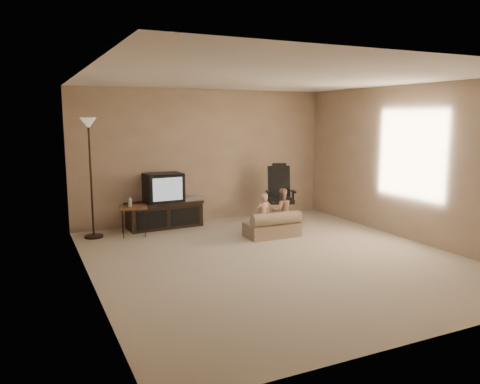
# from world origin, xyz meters

# --- Properties ---
(floor) EXTENTS (5.50, 5.50, 0.00)m
(floor) POSITION_xyz_m (0.00, 0.00, 0.00)
(floor) COLOR beige
(floor) RESTS_ON ground
(room_shell) EXTENTS (5.50, 5.50, 5.50)m
(room_shell) POSITION_xyz_m (0.00, 0.00, 1.52)
(room_shell) COLOR white
(room_shell) RESTS_ON floor
(tv_stand) EXTENTS (1.40, 0.57, 0.99)m
(tv_stand) POSITION_xyz_m (-0.88, 2.49, 0.41)
(tv_stand) COLOR black
(tv_stand) RESTS_ON floor
(office_chair) EXTENTS (0.65, 0.67, 1.11)m
(office_chair) POSITION_xyz_m (1.24, 2.00, 0.40)
(office_chair) COLOR black
(office_chair) RESTS_ON floor
(side_table) EXTENTS (0.51, 0.51, 0.67)m
(side_table) POSITION_xyz_m (-1.53, 2.14, 0.48)
(side_table) COLOR brown
(side_table) RESTS_ON floor
(floor_lamp) EXTENTS (0.31, 0.31, 1.98)m
(floor_lamp) POSITION_xyz_m (-2.16, 2.28, 1.44)
(floor_lamp) COLOR black
(floor_lamp) RESTS_ON floor
(child_sofa) EXTENTS (0.90, 0.52, 0.43)m
(child_sofa) POSITION_xyz_m (0.56, 1.04, 0.18)
(child_sofa) COLOR gray
(child_sofa) RESTS_ON floor
(toddler_left) EXTENTS (0.29, 0.23, 0.73)m
(toddler_left) POSITION_xyz_m (0.44, 1.16, 0.36)
(toddler_left) COLOR tan
(toddler_left) RESTS_ON floor
(toddler_right) EXTENTS (0.41, 0.27, 0.78)m
(toddler_right) POSITION_xyz_m (0.83, 1.23, 0.39)
(toddler_right) COLOR tan
(toddler_right) RESTS_ON floor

